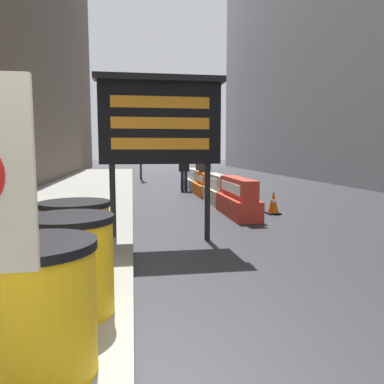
# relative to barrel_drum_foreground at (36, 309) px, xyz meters

# --- Properties ---
(barrel_drum_foreground) EXTENTS (0.81, 0.81, 0.91)m
(barrel_drum_foreground) POSITION_rel_barrel_drum_foreground_xyz_m (0.00, 0.00, 0.00)
(barrel_drum_foreground) COLOR yellow
(barrel_drum_foreground) RESTS_ON sidewalk_left
(barrel_drum_middle) EXTENTS (0.81, 0.81, 0.91)m
(barrel_drum_middle) POSITION_rel_barrel_drum_foreground_xyz_m (0.07, 0.95, 0.00)
(barrel_drum_middle) COLOR yellow
(barrel_drum_middle) RESTS_ON sidewalk_left
(barrel_drum_back) EXTENTS (0.81, 0.81, 0.91)m
(barrel_drum_back) POSITION_rel_barrel_drum_foreground_xyz_m (-0.02, 1.90, 0.00)
(barrel_drum_back) COLOR yellow
(barrel_drum_back) RESTS_ON sidewalk_left
(message_board) EXTENTS (2.20, 0.36, 2.86)m
(message_board) POSITION_rel_barrel_drum_foreground_xyz_m (1.13, 4.01, 1.51)
(message_board) COLOR black
(message_board) RESTS_ON ground_plane
(jersey_barrier_red_striped) EXTENTS (0.61, 2.13, 0.94)m
(jersey_barrier_red_striped) POSITION_rel_barrel_drum_foreground_xyz_m (3.19, 6.35, -0.17)
(jersey_barrier_red_striped) COLOR red
(jersey_barrier_red_striped) RESTS_ON ground_plane
(jersey_barrier_cream) EXTENTS (0.55, 1.86, 0.88)m
(jersey_barrier_cream) POSITION_rel_barrel_drum_foreground_xyz_m (3.19, 8.62, -0.19)
(jersey_barrier_cream) COLOR beige
(jersey_barrier_cream) RESTS_ON ground_plane
(jersey_barrier_orange_near) EXTENTS (0.65, 1.72, 0.82)m
(jersey_barrier_orange_near) POSITION_rel_barrel_drum_foreground_xyz_m (3.19, 10.58, -0.22)
(jersey_barrier_orange_near) COLOR orange
(jersey_barrier_orange_near) RESTS_ON ground_plane
(jersey_barrier_white) EXTENTS (0.65, 2.12, 0.84)m
(jersey_barrier_white) POSITION_rel_barrel_drum_foreground_xyz_m (3.19, 12.65, -0.21)
(jersey_barrier_white) COLOR silver
(jersey_barrier_white) RESTS_ON ground_plane
(traffic_cone_near) EXTENTS (0.34, 0.34, 0.60)m
(traffic_cone_near) POSITION_rel_barrel_drum_foreground_xyz_m (4.16, 6.45, -0.29)
(traffic_cone_near) COLOR black
(traffic_cone_near) RESTS_ON ground_plane
(traffic_light_near_curb) EXTENTS (0.28, 0.45, 4.29)m
(traffic_light_near_curb) POSITION_rel_barrel_drum_foreground_xyz_m (1.10, 18.30, 2.52)
(traffic_light_near_curb) COLOR #2D2D30
(traffic_light_near_curb) RESTS_ON ground_plane
(pedestrian_worker) EXTENTS (0.55, 0.53, 1.82)m
(pedestrian_worker) POSITION_rel_barrel_drum_foreground_xyz_m (3.19, 10.90, 0.50)
(pedestrian_worker) COLOR #514C42
(pedestrian_worker) RESTS_ON ground_plane
(pedestrian_passerby) EXTENTS (0.45, 0.31, 1.59)m
(pedestrian_passerby) POSITION_rel_barrel_drum_foreground_xyz_m (2.66, 12.21, 0.36)
(pedestrian_passerby) COLOR #23283D
(pedestrian_passerby) RESTS_ON ground_plane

